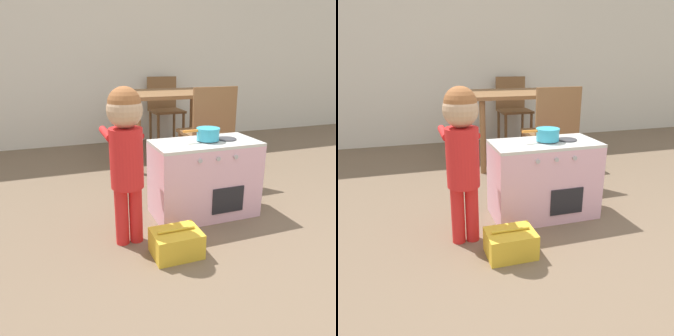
% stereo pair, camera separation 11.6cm
% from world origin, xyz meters
% --- Properties ---
extents(ground_plane, '(16.00, 16.00, 0.00)m').
position_xyz_m(ground_plane, '(0.00, 0.00, 0.00)').
color(ground_plane, brown).
extents(wall_back, '(10.00, 0.06, 2.60)m').
position_xyz_m(wall_back, '(0.00, 3.32, 1.30)').
color(wall_back, silver).
rests_on(wall_back, ground_plane).
extents(play_kitchen, '(0.73, 0.39, 0.55)m').
position_xyz_m(play_kitchen, '(0.05, 0.90, 0.27)').
color(play_kitchen, '#EAB2C6').
rests_on(play_kitchen, ground_plane).
extents(toy_pot, '(0.26, 0.16, 0.08)m').
position_xyz_m(toy_pot, '(0.07, 0.90, 0.60)').
color(toy_pot, '#38B2D6').
rests_on(toy_pot, play_kitchen).
extents(child_figure, '(0.22, 0.37, 0.94)m').
position_xyz_m(child_figure, '(-0.55, 0.70, 0.62)').
color(child_figure, red).
rests_on(child_figure, ground_plane).
extents(toy_basket, '(0.28, 0.21, 0.17)m').
position_xyz_m(toy_basket, '(-0.33, 0.46, 0.07)').
color(toy_basket, gold).
rests_on(toy_basket, ground_plane).
extents(dining_table, '(1.01, 0.87, 0.75)m').
position_xyz_m(dining_table, '(0.28, 2.28, 0.65)').
color(dining_table, brown).
rests_on(dining_table, ground_plane).
extents(dining_chair_near, '(0.40, 0.40, 0.86)m').
position_xyz_m(dining_chair_near, '(0.39, 1.54, 0.47)').
color(dining_chair_near, brown).
rests_on(dining_chair_near, ground_plane).
extents(dining_chair_far, '(0.40, 0.40, 0.86)m').
position_xyz_m(dining_chair_far, '(0.51, 3.05, 0.47)').
color(dining_chair_far, brown).
rests_on(dining_chair_far, ground_plane).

